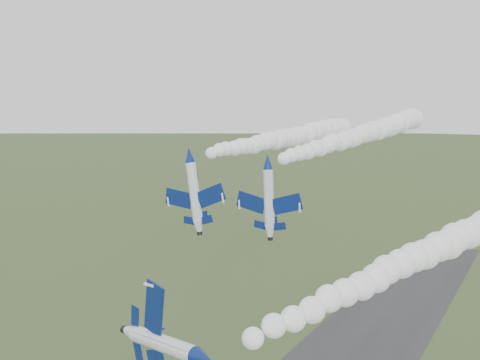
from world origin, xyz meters
name	(u,v)px	position (x,y,z in m)	size (l,w,h in m)	color
jet_lead	(203,359)	(11.71, -11.29, 32.43)	(5.54, 11.72, 9.75)	silver
smoke_trail_jet_lead	(462,235)	(23.71, 25.20, 35.47)	(4.74, 70.91, 4.74)	white
jet_pair_left	(189,155)	(-11.79, 19.46, 43.77)	(10.34, 12.55, 3.31)	silver
smoke_trail_jet_pair_left	(291,137)	(-11.76, 52.94, 44.57)	(4.89, 60.67, 4.89)	white
jet_pair_right	(267,162)	(0.37, 20.04, 43.41)	(9.46, 11.41, 2.84)	silver
smoke_trail_jet_pair_right	(367,133)	(1.53, 58.27, 45.55)	(4.78, 71.06, 4.78)	white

